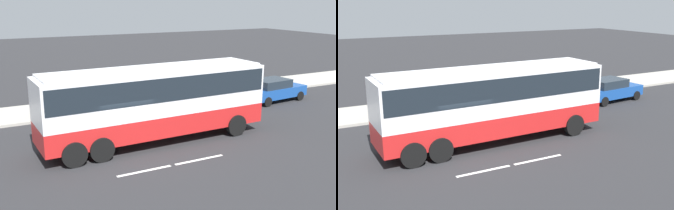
% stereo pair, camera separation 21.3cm
% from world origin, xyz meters
% --- Properties ---
extents(ground_plane, '(120.00, 120.00, 0.00)m').
position_xyz_m(ground_plane, '(0.00, 0.00, 0.00)').
color(ground_plane, '#28282B').
extents(sidewalk_curb, '(80.00, 4.00, 0.15)m').
position_xyz_m(sidewalk_curb, '(0.00, 8.14, 0.07)').
color(sidewalk_curb, '#A8A399').
rests_on(sidewalk_curb, ground_plane).
extents(coach_bus, '(11.30, 2.98, 3.66)m').
position_xyz_m(coach_bus, '(1.97, 0.40, 2.26)').
color(coach_bus, red).
rests_on(coach_bus, ground_plane).
extents(car_blue_saloon, '(4.60, 2.34, 1.55)m').
position_xyz_m(car_blue_saloon, '(12.69, 4.05, 0.82)').
color(car_blue_saloon, '#194799').
rests_on(car_blue_saloon, ground_plane).
extents(pedestrian_near_curb, '(0.32, 0.32, 1.54)m').
position_xyz_m(pedestrian_near_curb, '(-2.47, 6.99, 1.03)').
color(pedestrian_near_curb, black).
rests_on(pedestrian_near_curb, sidewalk_curb).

